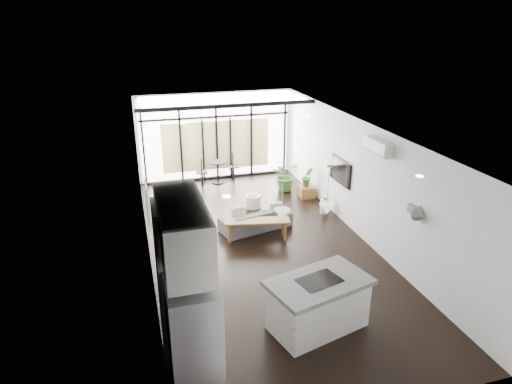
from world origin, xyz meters
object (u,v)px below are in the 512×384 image
sofa (256,216)px  console_bench (257,230)px  milk_can (325,204)px  fridge (195,340)px  pouf (253,201)px  tv (340,171)px  island (318,304)px

sofa → console_bench: size_ratio=1.16×
milk_can → fridge: bearing=-129.3°
fridge → console_bench: size_ratio=1.14×
pouf → tv: size_ratio=0.40×
island → sofa: island is taller
console_bench → pouf: bearing=88.9°
pouf → milk_can: (1.78, -0.90, 0.07)m
fridge → milk_can: (4.35, 5.31, -0.64)m
sofa → pouf: size_ratio=4.10×
sofa → milk_can: sofa is taller
pouf → sofa: bearing=-102.7°
sofa → console_bench: sofa is taller
fridge → console_bench: 4.86m
sofa → tv: bearing=168.1°
sofa → console_bench: 0.59m
console_bench → tv: 2.71m
milk_can → sofa: bearing=-168.5°
fridge → sofa: 5.41m
milk_can → island: bearing=-115.4°
pouf → milk_can: 2.00m
fridge → milk_can: size_ratio=3.63×
pouf → tv: (1.99, -1.26, 1.12)m
island → fridge: 2.43m
island → tv: bearing=45.2°
sofa → tv: tv is taller
sofa → tv: 2.48m
fridge → pouf: bearing=67.5°
island → tv: size_ratio=1.55×
fridge → tv: fridge is taller
milk_can → tv: tv is taller
console_bench → tv: (2.42, 0.63, 1.05)m
sofa → milk_can: (2.08, 0.42, -0.11)m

